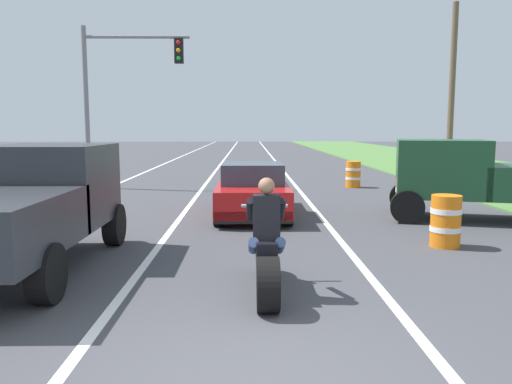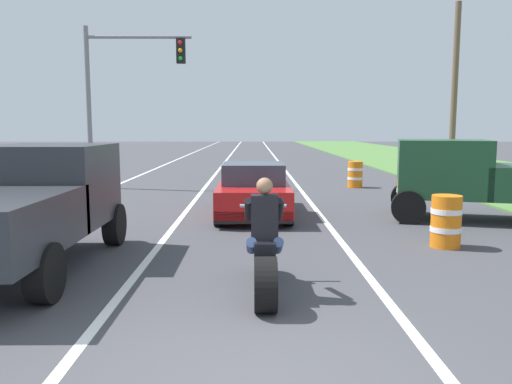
{
  "view_description": "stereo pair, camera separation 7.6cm",
  "coord_description": "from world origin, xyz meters",
  "px_view_note": "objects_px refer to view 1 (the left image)",
  "views": [
    {
      "loc": [
        -0.07,
        -4.28,
        2.27
      ],
      "look_at": [
        0.09,
        5.76,
        1.0
      ],
      "focal_mm": 35.59,
      "sensor_mm": 36.0,
      "label": 1
    },
    {
      "loc": [
        0.01,
        -4.28,
        2.27
      ],
      "look_at": [
        0.09,
        5.76,
        1.0
      ],
      "focal_mm": 35.59,
      "sensor_mm": 36.0,
      "label": 2
    }
  ],
  "objects_px": {
    "sports_car_red": "(253,191)",
    "construction_barrel_far": "(353,174)",
    "construction_barrel_nearest": "(446,221)",
    "traffic_light_mast_near": "(117,82)",
    "motorcycle_with_rider": "(266,253)",
    "pickup_truck_left_lane_dark_grey": "(29,202)",
    "construction_barrel_mid": "(407,198)",
    "pickup_truck_right_shoulder_dark_green": "(481,176)"
  },
  "relations": [
    {
      "from": "traffic_light_mast_near",
      "to": "construction_barrel_nearest",
      "type": "height_order",
      "value": "traffic_light_mast_near"
    },
    {
      "from": "motorcycle_with_rider",
      "to": "pickup_truck_right_shoulder_dark_green",
      "type": "distance_m",
      "value": 7.84
    },
    {
      "from": "motorcycle_with_rider",
      "to": "pickup_truck_left_lane_dark_grey",
      "type": "relative_size",
      "value": 0.46
    },
    {
      "from": "motorcycle_with_rider",
      "to": "construction_barrel_nearest",
      "type": "bearing_deg",
      "value": 38.63
    },
    {
      "from": "pickup_truck_left_lane_dark_grey",
      "to": "construction_barrel_far",
      "type": "bearing_deg",
      "value": 56.33
    },
    {
      "from": "pickup_truck_left_lane_dark_grey",
      "to": "construction_barrel_far",
      "type": "distance_m",
      "value": 13.58
    },
    {
      "from": "construction_barrel_far",
      "to": "sports_car_red",
      "type": "bearing_deg",
      "value": -122.5
    },
    {
      "from": "sports_car_red",
      "to": "construction_barrel_far",
      "type": "bearing_deg",
      "value": 57.5
    },
    {
      "from": "sports_car_red",
      "to": "pickup_truck_left_lane_dark_grey",
      "type": "height_order",
      "value": "pickup_truck_left_lane_dark_grey"
    },
    {
      "from": "pickup_truck_left_lane_dark_grey",
      "to": "traffic_light_mast_near",
      "type": "relative_size",
      "value": 0.8
    },
    {
      "from": "motorcycle_with_rider",
      "to": "construction_barrel_far",
      "type": "bearing_deg",
      "value": 73.31
    },
    {
      "from": "pickup_truck_right_shoulder_dark_green",
      "to": "construction_barrel_far",
      "type": "xyz_separation_m",
      "value": [
        -1.66,
        7.05,
        -0.6
      ]
    },
    {
      "from": "pickup_truck_left_lane_dark_grey",
      "to": "construction_barrel_nearest",
      "type": "xyz_separation_m",
      "value": [
        7.27,
        1.47,
        -0.6
      ]
    },
    {
      "from": "pickup_truck_left_lane_dark_grey",
      "to": "construction_barrel_mid",
      "type": "height_order",
      "value": "pickup_truck_left_lane_dark_grey"
    },
    {
      "from": "pickup_truck_right_shoulder_dark_green",
      "to": "construction_barrel_far",
      "type": "bearing_deg",
      "value": 103.27
    },
    {
      "from": "pickup_truck_left_lane_dark_grey",
      "to": "traffic_light_mast_near",
      "type": "xyz_separation_m",
      "value": [
        -1.38,
        11.27,
        2.85
      ]
    },
    {
      "from": "pickup_truck_right_shoulder_dark_green",
      "to": "construction_barrel_far",
      "type": "distance_m",
      "value": 7.27
    },
    {
      "from": "construction_barrel_mid",
      "to": "pickup_truck_right_shoulder_dark_green",
      "type": "bearing_deg",
      "value": -14.44
    },
    {
      "from": "sports_car_red",
      "to": "pickup_truck_right_shoulder_dark_green",
      "type": "xyz_separation_m",
      "value": [
        5.58,
        -0.89,
        0.48
      ]
    },
    {
      "from": "construction_barrel_far",
      "to": "pickup_truck_right_shoulder_dark_green",
      "type": "bearing_deg",
      "value": -76.73
    },
    {
      "from": "pickup_truck_left_lane_dark_grey",
      "to": "traffic_light_mast_near",
      "type": "bearing_deg",
      "value": 96.99
    },
    {
      "from": "motorcycle_with_rider",
      "to": "construction_barrel_nearest",
      "type": "xyz_separation_m",
      "value": [
        3.54,
        2.83,
        -0.09
      ]
    },
    {
      "from": "pickup_truck_right_shoulder_dark_green",
      "to": "construction_barrel_mid",
      "type": "xyz_separation_m",
      "value": [
        -1.66,
        0.43,
        -0.6
      ]
    },
    {
      "from": "pickup_truck_left_lane_dark_grey",
      "to": "pickup_truck_right_shoulder_dark_green",
      "type": "height_order",
      "value": "same"
    },
    {
      "from": "traffic_light_mast_near",
      "to": "construction_barrel_nearest",
      "type": "relative_size",
      "value": 6.0
    },
    {
      "from": "construction_barrel_nearest",
      "to": "construction_barrel_far",
      "type": "distance_m",
      "value": 9.82
    },
    {
      "from": "pickup_truck_left_lane_dark_grey",
      "to": "traffic_light_mast_near",
      "type": "height_order",
      "value": "traffic_light_mast_near"
    },
    {
      "from": "pickup_truck_right_shoulder_dark_green",
      "to": "traffic_light_mast_near",
      "type": "xyz_separation_m",
      "value": [
        -10.56,
        7.03,
        2.85
      ]
    },
    {
      "from": "construction_barrel_nearest",
      "to": "construction_barrel_far",
      "type": "bearing_deg",
      "value": 88.54
    },
    {
      "from": "pickup_truck_right_shoulder_dark_green",
      "to": "construction_barrel_nearest",
      "type": "bearing_deg",
      "value": -124.61
    },
    {
      "from": "motorcycle_with_rider",
      "to": "pickup_truck_left_lane_dark_grey",
      "type": "xyz_separation_m",
      "value": [
        -3.73,
        1.36,
        0.51
      ]
    },
    {
      "from": "traffic_light_mast_near",
      "to": "construction_barrel_mid",
      "type": "distance_m",
      "value": 11.61
    },
    {
      "from": "motorcycle_with_rider",
      "to": "traffic_light_mast_near",
      "type": "distance_m",
      "value": 14.03
    },
    {
      "from": "construction_barrel_nearest",
      "to": "motorcycle_with_rider",
      "type": "bearing_deg",
      "value": -141.37
    },
    {
      "from": "motorcycle_with_rider",
      "to": "sports_car_red",
      "type": "bearing_deg",
      "value": 91.14
    },
    {
      "from": "pickup_truck_left_lane_dark_grey",
      "to": "pickup_truck_right_shoulder_dark_green",
      "type": "relative_size",
      "value": 0.93
    },
    {
      "from": "sports_car_red",
      "to": "construction_barrel_mid",
      "type": "height_order",
      "value": "sports_car_red"
    },
    {
      "from": "construction_barrel_nearest",
      "to": "traffic_light_mast_near",
      "type": "bearing_deg",
      "value": 131.44
    },
    {
      "from": "construction_barrel_mid",
      "to": "construction_barrel_far",
      "type": "bearing_deg",
      "value": 90.02
    },
    {
      "from": "sports_car_red",
      "to": "construction_barrel_far",
      "type": "distance_m",
      "value": 7.3
    },
    {
      "from": "pickup_truck_left_lane_dark_grey",
      "to": "pickup_truck_right_shoulder_dark_green",
      "type": "bearing_deg",
      "value": 24.8
    },
    {
      "from": "pickup_truck_left_lane_dark_grey",
      "to": "pickup_truck_right_shoulder_dark_green",
      "type": "distance_m",
      "value": 10.12
    }
  ]
}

